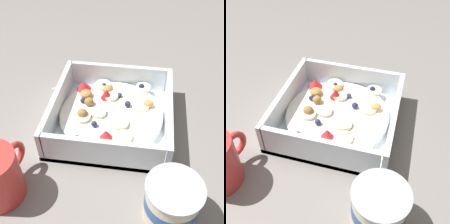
# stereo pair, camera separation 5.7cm
# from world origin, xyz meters

# --- Properties ---
(ground_plane) EXTENTS (2.40, 2.40, 0.00)m
(ground_plane) POSITION_xyz_m (0.00, 0.00, 0.00)
(ground_plane) COLOR gray
(fruit_bowl) EXTENTS (0.23, 0.23, 0.07)m
(fruit_bowl) POSITION_xyz_m (-0.01, 0.00, 0.02)
(fruit_bowl) COLOR white
(fruit_bowl) RESTS_ON ground
(spoon) EXTENTS (0.09, 0.16, 0.01)m
(spoon) POSITION_xyz_m (-0.16, -0.04, 0.00)
(spoon) COLOR silver
(spoon) RESTS_ON ground
(yogurt_cup) EXTENTS (0.08, 0.08, 0.08)m
(yogurt_cup) POSITION_xyz_m (0.17, 0.12, 0.04)
(yogurt_cup) COLOR beige
(yogurt_cup) RESTS_ON ground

